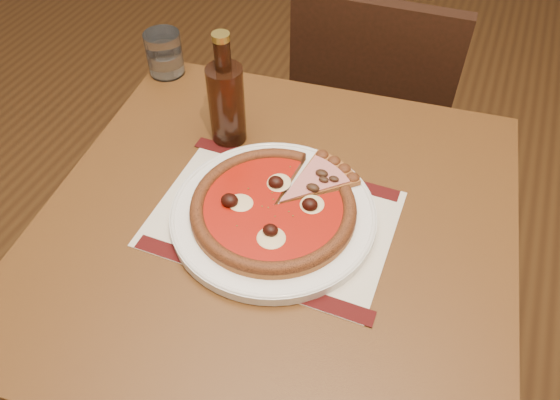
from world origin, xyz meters
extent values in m
cube|color=#573518|center=(0.00, 0.00, -0.01)|extent=(5.00, 6.00, 0.02)
cube|color=brown|center=(0.48, -1.04, 0.73)|extent=(0.87, 0.87, 0.04)
cylinder|color=brown|center=(0.09, -0.72, 0.35)|extent=(0.05, 0.05, 0.71)
cylinder|color=brown|center=(0.79, -0.66, 0.35)|extent=(0.05, 0.05, 0.71)
cube|color=black|center=(0.49, -0.27, 0.42)|extent=(0.43, 0.43, 0.04)
cylinder|color=black|center=(0.65, -0.09, 0.20)|extent=(0.04, 0.04, 0.40)
cylinder|color=black|center=(0.30, -0.11, 0.20)|extent=(0.04, 0.04, 0.40)
cylinder|color=black|center=(0.67, -0.44, 0.20)|extent=(0.04, 0.04, 0.40)
cylinder|color=black|center=(0.32, -0.46, 0.20)|extent=(0.04, 0.04, 0.40)
cube|color=black|center=(0.49, -0.46, 0.66)|extent=(0.41, 0.06, 0.43)
cube|color=beige|center=(0.47, -1.04, 0.75)|extent=(0.40, 0.29, 0.00)
cylinder|color=white|center=(0.47, -1.04, 0.76)|extent=(0.35, 0.35, 0.02)
cylinder|color=#A55827|center=(0.47, -1.04, 0.78)|extent=(0.28, 0.28, 0.01)
torus|color=brown|center=(0.47, -1.04, 0.78)|extent=(0.28, 0.28, 0.02)
cylinder|color=#A30D07|center=(0.47, -1.04, 0.78)|extent=(0.24, 0.24, 0.00)
ellipsoid|color=beige|center=(0.46, -0.99, 0.79)|extent=(0.05, 0.04, 0.01)
ellipsoid|color=beige|center=(0.39, -1.06, 0.79)|extent=(0.05, 0.04, 0.01)
ellipsoid|color=beige|center=(0.49, -1.09, 0.79)|extent=(0.05, 0.04, 0.01)
ellipsoid|color=beige|center=(0.55, -1.01, 0.79)|extent=(0.05, 0.04, 0.01)
ellipsoid|color=black|center=(0.45, -0.98, 0.80)|extent=(0.03, 0.02, 0.02)
ellipsoid|color=black|center=(0.39, -1.07, 0.80)|extent=(0.03, 0.02, 0.02)
ellipsoid|color=black|center=(0.49, -1.10, 0.80)|extent=(0.03, 0.02, 0.02)
ellipsoid|color=black|center=(0.56, -1.01, 0.80)|extent=(0.03, 0.02, 0.02)
ellipsoid|color=#331E12|center=(0.51, -0.99, 0.79)|extent=(0.02, 0.02, 0.01)
ellipsoid|color=#331E12|center=(0.52, -0.95, 0.79)|extent=(0.02, 0.02, 0.01)
ellipsoid|color=#331E12|center=(0.50, -0.98, 0.79)|extent=(0.02, 0.02, 0.01)
ellipsoid|color=#331E12|center=(0.50, -0.94, 0.79)|extent=(0.02, 0.02, 0.01)
cylinder|color=white|center=(0.08, -0.72, 0.80)|extent=(0.08, 0.08, 0.10)
cylinder|color=#36190D|center=(0.31, -0.87, 0.83)|extent=(0.07, 0.07, 0.16)
cylinder|color=#36190D|center=(0.31, -0.87, 0.93)|extent=(0.03, 0.03, 0.07)
cylinder|color=#A38A36|center=(0.31, -0.87, 0.97)|extent=(0.03, 0.03, 0.01)
camera|label=1|loc=(0.71, -1.60, 1.46)|focal=35.00mm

